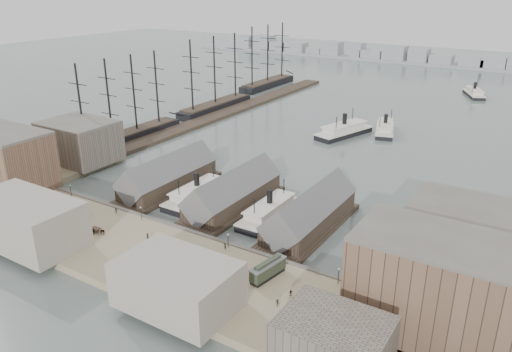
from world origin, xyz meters
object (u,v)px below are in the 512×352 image
Objects in this scene: tram at (268,270)px; horse_cart_left at (69,205)px; ferry_docked_west at (197,193)px; horse_cart_right at (165,264)px; horse_cart_center at (100,231)px.

horse_cart_left is at bearing -171.01° from tram.
horse_cart_left is (-25.84, -28.40, 0.59)m from ferry_docked_west.
tram is (43.44, -29.00, 1.66)m from ferry_docked_west.
ferry_docked_west is 5.98× the size of horse_cart_left.
horse_cart_left is 0.94× the size of horse_cart_right.
tram is 49.01m from horse_cart_center.
horse_cart_left is (-69.28, 0.60, -1.07)m from tram.
horse_cart_center is at bearing -163.72° from tram.
horse_cart_right is at bearing -148.47° from tram.
horse_cart_center is 1.03× the size of horse_cart_right.
tram is 69.29m from horse_cart_left.
ferry_docked_west is 43.47m from horse_cart_right.
horse_cart_left is at bearing -132.30° from ferry_docked_west.
horse_cart_left is at bearing 70.21° from horse_cart_center.
horse_cart_left reaches higher than horse_cart_right.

